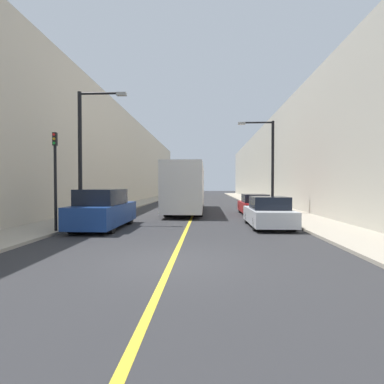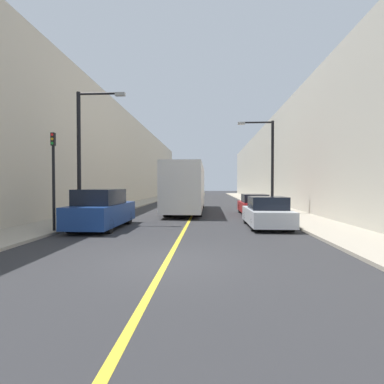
{
  "view_description": "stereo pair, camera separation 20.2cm",
  "coord_description": "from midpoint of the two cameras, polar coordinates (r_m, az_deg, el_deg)",
  "views": [
    {
      "loc": [
        0.93,
        -7.93,
        2.06
      ],
      "look_at": [
        -0.26,
        16.63,
        1.5
      ],
      "focal_mm": 28.0,
      "sensor_mm": 36.0,
      "label": 1
    },
    {
      "loc": [
        1.13,
        -7.92,
        2.06
      ],
      "look_at": [
        -0.26,
        16.63,
        1.5
      ],
      "focal_mm": 28.0,
      "sensor_mm": 36.0,
      "label": 2
    }
  ],
  "objects": [
    {
      "name": "sidewalk_left",
      "position": [
        38.74,
        -8.21,
        -1.66
      ],
      "size": [
        2.76,
        72.0,
        0.11
      ],
      "primitive_type": "cube",
      "color": "#A89E8C",
      "rests_on": "ground"
    },
    {
      "name": "street_lamp_right",
      "position": [
        21.81,
        14.7,
        5.97
      ],
      "size": [
        2.53,
        0.24,
        6.45
      ],
      "color": "black",
      "rests_on": "sidewalk_right"
    },
    {
      "name": "car_right_near",
      "position": [
        15.11,
        14.44,
        -3.97
      ],
      "size": [
        1.89,
        4.32,
        1.51
      ],
      "color": "silver",
      "rests_on": "ground"
    },
    {
      "name": "bus",
      "position": [
        23.28,
        -0.77,
        0.92
      ],
      "size": [
        2.55,
        11.9,
        3.55
      ],
      "color": "silver",
      "rests_on": "ground"
    },
    {
      "name": "ground_plane",
      "position": [
        8.25,
        -4.13,
        -13.14
      ],
      "size": [
        200.0,
        200.0,
        0.0
      ],
      "primitive_type": "plane",
      "color": "#2D2D30"
    },
    {
      "name": "sidewalk_right",
      "position": [
        38.39,
        11.68,
        -1.7
      ],
      "size": [
        2.76,
        72.0,
        0.11
      ],
      "primitive_type": "cube",
      "color": "#A89E8C",
      "rests_on": "ground"
    },
    {
      "name": "traffic_light",
      "position": [
        14.0,
        -24.5,
        2.53
      ],
      "size": [
        0.16,
        0.18,
        4.17
      ],
      "color": "black",
      "rests_on": "sidewalk_left"
    },
    {
      "name": "street_lamp_left",
      "position": [
        16.53,
        -19.65,
        7.96
      ],
      "size": [
        2.53,
        0.24,
        6.73
      ],
      "color": "black",
      "rests_on": "sidewalk_left"
    },
    {
      "name": "building_row_right",
      "position": [
        39.07,
        16.64,
        5.27
      ],
      "size": [
        4.0,
        72.0,
        9.59
      ],
      "primitive_type": "cube",
      "color": "#B7B2A3",
      "rests_on": "ground"
    },
    {
      "name": "road_center_line",
      "position": [
        37.99,
        1.69,
        -1.79
      ],
      "size": [
        0.16,
        72.0,
        0.01
      ],
      "primitive_type": "cube",
      "color": "gold",
      "rests_on": "ground"
    },
    {
      "name": "building_row_left",
      "position": [
        39.63,
        -13.06,
        5.8
      ],
      "size": [
        4.0,
        72.0,
        10.37
      ],
      "primitive_type": "cube",
      "color": "beige",
      "rests_on": "ground"
    },
    {
      "name": "car_right_mid",
      "position": [
        21.21,
        12.0,
        -2.51
      ],
      "size": [
        1.82,
        4.78,
        1.44
      ],
      "color": "maroon",
      "rests_on": "ground"
    },
    {
      "name": "parked_suv_left",
      "position": [
        14.86,
        -16.44,
        -3.34
      ],
      "size": [
        1.93,
        4.97,
        1.87
      ],
      "color": "navy",
      "rests_on": "ground"
    }
  ]
}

